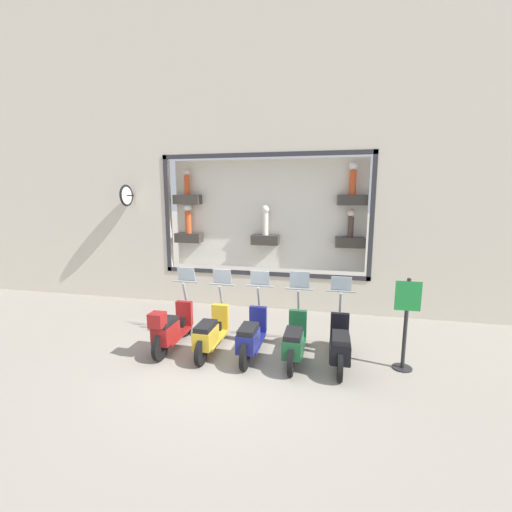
{
  "coord_description": "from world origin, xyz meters",
  "views": [
    {
      "loc": [
        -5.99,
        -1.89,
        3.24
      ],
      "look_at": [
        1.78,
        -0.16,
        1.82
      ],
      "focal_mm": 24.0,
      "sensor_mm": 36.0,
      "label": 1
    }
  ],
  "objects_px": {
    "shop_sign_post": "(406,321)",
    "scooter_yellow_3": "(211,333)",
    "scooter_black_0": "(340,344)",
    "scooter_navy_2": "(251,336)",
    "scooter_red_4": "(171,328)",
    "scooter_green_1": "(294,340)"
  },
  "relations": [
    {
      "from": "scooter_yellow_3",
      "to": "scooter_red_4",
      "type": "bearing_deg",
      "value": 93.65
    },
    {
      "from": "scooter_yellow_3",
      "to": "scooter_red_4",
      "type": "xyz_separation_m",
      "value": [
        -0.06,
        0.87,
        0.05
      ]
    },
    {
      "from": "scooter_black_0",
      "to": "scooter_yellow_3",
      "type": "relative_size",
      "value": 1.0
    },
    {
      "from": "scooter_navy_2",
      "to": "scooter_yellow_3",
      "type": "distance_m",
      "value": 0.87
    },
    {
      "from": "scooter_yellow_3",
      "to": "shop_sign_post",
      "type": "xyz_separation_m",
      "value": [
        0.14,
        -3.77,
        0.52
      ]
    },
    {
      "from": "scooter_red_4",
      "to": "shop_sign_post",
      "type": "bearing_deg",
      "value": -87.55
    },
    {
      "from": "shop_sign_post",
      "to": "scooter_red_4",
      "type": "bearing_deg",
      "value": 92.45
    },
    {
      "from": "scooter_black_0",
      "to": "scooter_red_4",
      "type": "bearing_deg",
      "value": 90.9
    },
    {
      "from": "shop_sign_post",
      "to": "scooter_green_1",
      "type": "bearing_deg",
      "value": 94.0
    },
    {
      "from": "scooter_green_1",
      "to": "scooter_navy_2",
      "type": "height_order",
      "value": "scooter_green_1"
    },
    {
      "from": "scooter_green_1",
      "to": "scooter_yellow_3",
      "type": "xyz_separation_m",
      "value": [
        -0.0,
        1.74,
        -0.0
      ]
    },
    {
      "from": "scooter_green_1",
      "to": "scooter_red_4",
      "type": "height_order",
      "value": "scooter_green_1"
    },
    {
      "from": "scooter_yellow_3",
      "to": "scooter_black_0",
      "type": "bearing_deg",
      "value": -90.02
    },
    {
      "from": "shop_sign_post",
      "to": "scooter_yellow_3",
      "type": "bearing_deg",
      "value": 92.17
    },
    {
      "from": "scooter_black_0",
      "to": "scooter_navy_2",
      "type": "distance_m",
      "value": 1.74
    },
    {
      "from": "scooter_navy_2",
      "to": "shop_sign_post",
      "type": "distance_m",
      "value": 2.95
    },
    {
      "from": "shop_sign_post",
      "to": "scooter_navy_2",
      "type": "bearing_deg",
      "value": 92.77
    },
    {
      "from": "shop_sign_post",
      "to": "scooter_black_0",
      "type": "bearing_deg",
      "value": 97.03
    },
    {
      "from": "scooter_black_0",
      "to": "scooter_red_4",
      "type": "xyz_separation_m",
      "value": [
        -0.05,
        3.47,
        0.05
      ]
    },
    {
      "from": "scooter_yellow_3",
      "to": "scooter_navy_2",
      "type": "bearing_deg",
      "value": -89.82
    },
    {
      "from": "scooter_black_0",
      "to": "scooter_yellow_3",
      "type": "xyz_separation_m",
      "value": [
        0.0,
        2.6,
        0.0
      ]
    },
    {
      "from": "scooter_yellow_3",
      "to": "scooter_red_4",
      "type": "height_order",
      "value": "scooter_red_4"
    }
  ]
}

